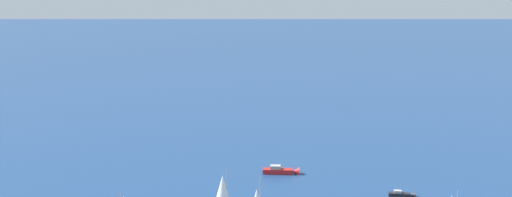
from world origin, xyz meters
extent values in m
cylinder|color=#B2B2B7|center=(-5.08, 15.65, 4.81)|extent=(0.14, 0.14, 7.74)
cone|color=white|center=(-5.87, 15.36, 4.43)|extent=(4.74, 4.74, 6.58)
cube|color=#B21E1E|center=(8.27, 41.49, 0.59)|extent=(7.62, 3.40, 1.18)
cone|color=#B21E1E|center=(12.72, 40.83, 0.59)|extent=(2.21, 2.60, 2.35)
cube|color=gray|center=(7.73, 41.57, 1.62)|extent=(2.82, 2.24, 0.88)
cube|color=black|center=(33.31, 22.14, 0.38)|extent=(4.90, 2.45, 0.75)
cone|color=black|center=(36.12, 21.54, 0.38)|extent=(1.49, 1.72, 1.50)
cube|color=gray|center=(32.97, 22.21, 1.03)|extent=(1.86, 1.52, 0.56)
camera|label=1|loc=(-7.93, -108.97, 44.95)|focal=44.20mm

